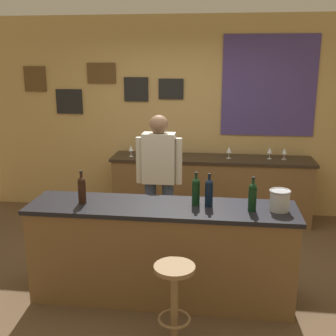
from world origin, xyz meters
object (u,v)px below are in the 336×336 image
Objects in this scene: wine_glass_a at (131,149)px; wine_bottle_d at (253,196)px; wine_glass_b at (178,150)px; wine_glass_c at (229,150)px; wine_glass_d at (270,151)px; wine_bottle_b at (196,190)px; wine_bottle_a at (82,189)px; wine_bottle_c at (209,192)px; ice_bucket at (280,200)px; wine_glass_e at (285,151)px; coffee_mug at (154,152)px; bar_stool at (174,292)px; bartender at (159,176)px.

wine_bottle_d is at bearing -53.13° from wine_glass_a.
wine_glass_b is 0.68m from wine_glass_c.
wine_glass_d is (0.54, 0.04, 0.00)m from wine_glass_c.
wine_bottle_b reaches higher than wine_glass_c.
wine_bottle_a is 2.48m from wine_glass_c.
wine_bottle_c is at bearing -59.81° from wine_glass_a.
ice_bucket is 2.09m from wine_glass_e.
ice_bucket is (0.73, -0.06, -0.04)m from wine_bottle_b.
coffee_mug is (-1.77, 0.02, -0.06)m from wine_glass_e.
bar_stool is at bearing -77.78° from coffee_mug.
wine_bottle_a is (-0.93, 0.64, 0.60)m from bar_stool.
wine_glass_e is (1.17, 2.74, 0.55)m from bar_stool.
wine_bottle_a is at bearing -123.38° from wine_glass_c.
wine_bottle_b is 2.15m from coffee_mug.
wine_bottle_d reaches higher than wine_glass_a.
bar_stool is 2.73m from wine_glass_b.
wine_bottle_c is 2.02m from wine_glass_c.
wine_glass_a and wine_glass_b have the same top height.
wine_bottle_c is 2.01m from wine_glass_b.
wine_glass_b is (-0.36, 1.93, -0.05)m from wine_bottle_b.
bar_stool is at bearing -34.81° from wine_bottle_a.
wine_bottle_a reaches higher than wine_glass_c.
wine_bottle_c is at bearing -56.75° from bartender.
wine_bottle_d is at bearing -85.27° from wine_glass_c.
wine_glass_a is 1.00× the size of wine_glass_e.
ice_bucket is (0.61, -0.03, -0.04)m from wine_bottle_c.
wine_glass_c is at bearing 94.73° from wine_bottle_d.
wine_glass_e is (1.06, 2.01, -0.05)m from wine_bottle_b.
wine_bottle_b is 1.97× the size of wine_glass_b.
wine_bottle_d is 1.97× the size of wine_glass_b.
wine_glass_b and wine_glass_e have the same top height.
wine_bottle_b reaches higher than wine_glass_a.
coffee_mug is at bearing 18.79° from wine_glass_a.
wine_glass_a is (-1.01, 1.92, -0.05)m from wine_bottle_b.
bartender reaches higher than wine_bottle_a.
bartender is at bearing -143.23° from wine_glass_e.
wine_bottle_d is at bearing -67.14° from wine_glass_b.
wine_glass_c is at bearing 54.65° from bartender.
wine_bottle_b is 2.45× the size of coffee_mug.
bar_stool is 2.22× the size of wine_bottle_a.
wine_glass_d is at bearing 66.69° from wine_bottle_b.
ice_bucket is at bearing -4.73° from wine_bottle_b.
bartender reaches higher than wine_bottle_c.
bartender is 12.96× the size of coffee_mug.
bar_stool is at bearing -108.07° from wine_bottle_c.
coffee_mug is at bearing 119.64° from wine_bottle_d.
bartender is 1.07m from wine_bottle_c.
wine_bottle_d reaches higher than wine_glass_e.
wine_glass_e is at bearing 44.94° from wine_bottle_a.
ice_bucket is 2.54m from coffee_mug.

